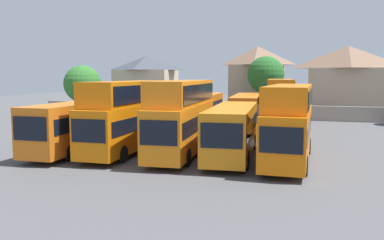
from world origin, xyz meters
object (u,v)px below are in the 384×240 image
object	(u,v)px
bus_4	(233,128)
house_terrace_right	(347,81)
house_terrace_left	(146,84)
tree_right_of_lot	(266,75)
bus_2	(128,112)
tree_left_of_lot	(83,84)
bus_6	(169,108)
bus_3	(182,113)
bus_1	(82,123)
bus_8	(246,110)
bus_7	(204,109)
bus_5	(289,119)
house_terrace_centre	(257,79)
bus_9	(280,102)

from	to	relation	value
bus_4	house_terrace_right	bearing A→B (deg)	158.70
house_terrace_left	tree_right_of_lot	bearing A→B (deg)	-11.69
bus_2	tree_left_of_lot	xyz separation A→B (m)	(-16.70, 21.79, 1.49)
bus_6	house_terrace_right	distance (m)	25.67
tree_left_of_lot	bus_3	bearing A→B (deg)	-46.41
bus_1	tree_right_of_lot	size ratio (longest dim) A/B	1.48
bus_3	bus_8	world-z (taller)	bus_3
bus_2	bus_8	xyz separation A→B (m)	(6.33, 14.68, -0.86)
bus_6	house_terrace_left	size ratio (longest dim) A/B	1.24
bus_2	bus_6	xyz separation A→B (m)	(-2.03, 14.57, -0.88)
bus_7	tree_right_of_lot	distance (m)	13.86
bus_5	bus_8	xyz separation A→B (m)	(-4.85, 15.01, -0.75)
tree_right_of_lot	tree_left_of_lot	bearing A→B (deg)	-166.93
bus_5	bus_6	world-z (taller)	bus_5
bus_1	bus_4	size ratio (longest dim) A/B	1.08
bus_5	house_terrace_centre	bearing A→B (deg)	-168.06
bus_5	house_terrace_centre	world-z (taller)	house_terrace_centre
bus_1	bus_7	world-z (taller)	bus_1
bus_8	tree_left_of_lot	bearing A→B (deg)	-111.43
bus_8	bus_6	bearing A→B (deg)	-93.50
bus_2	bus_7	distance (m)	15.08
house_terrace_right	bus_4	bearing A→B (deg)	-107.59
bus_2	bus_4	distance (m)	7.57
house_terrace_left	bus_4	bearing A→B (deg)	-58.58
bus_6	house_terrace_left	distance (m)	19.12
bus_8	bus_9	size ratio (longest dim) A/B	0.98
bus_4	bus_9	bearing A→B (deg)	167.98
house_terrace_left	house_terrace_right	size ratio (longest dim) A/B	0.83
bus_2	bus_6	distance (m)	14.74
bus_9	bus_1	bearing A→B (deg)	-45.24
bus_3	bus_6	xyz separation A→B (m)	(-6.07, 14.57, -0.91)
bus_3	bus_7	xyz separation A→B (m)	(-2.26, 14.95, -0.89)
bus_6	bus_7	bearing A→B (deg)	98.63
bus_8	bus_9	world-z (taller)	bus_9
bus_1	bus_2	world-z (taller)	bus_2
bus_6	tree_right_of_lot	world-z (taller)	tree_right_of_lot
house_terrace_right	bus_2	bearing A→B (deg)	-119.11
bus_8	house_terrace_right	size ratio (longest dim) A/B	1.13
bus_3	bus_4	xyz separation A→B (m)	(3.48, 0.13, -0.92)
tree_left_of_lot	bus_4	bearing A→B (deg)	-41.80
bus_6	bus_8	distance (m)	8.37
bus_1	bus_6	xyz separation A→B (m)	(1.52, 14.81, -0.06)
bus_8	bus_7	bearing A→B (deg)	-97.64
bus_7	tree_right_of_lot	world-z (taller)	tree_right_of_lot
bus_8	house_terrace_right	xyz separation A→B (m)	(11.02, 16.47, 2.79)
house_terrace_centre	house_terrace_right	xyz separation A→B (m)	(12.07, -1.31, -0.12)
bus_1	house_terrace_centre	bearing A→B (deg)	164.49
bus_8	house_terrace_right	bearing A→B (deg)	141.94
bus_1	bus_6	size ratio (longest dim) A/B	1.10
bus_4	house_terrace_left	distance (m)	36.34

